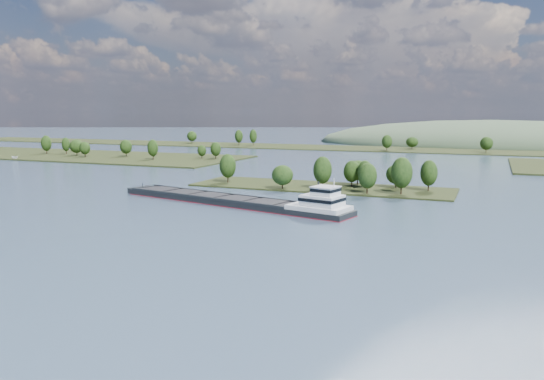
% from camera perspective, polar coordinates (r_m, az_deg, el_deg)
% --- Properties ---
extents(ground, '(1800.00, 1800.00, 0.00)m').
position_cam_1_polar(ground, '(149.75, -1.67, -2.78)').
color(ground, '#364C5E').
rests_on(ground, ground).
extents(tree_island, '(100.00, 31.23, 14.21)m').
position_cam_1_polar(tree_island, '(201.89, 6.76, 1.16)').
color(tree_island, black).
rests_on(tree_island, ground).
extents(left_bank, '(300.00, 80.00, 15.30)m').
position_cam_1_polar(left_bank, '(399.04, -23.93, 3.64)').
color(left_bank, black).
rests_on(left_bank, ground).
extents(back_shoreline, '(900.00, 60.00, 14.94)m').
position_cam_1_polar(back_shoreline, '(417.82, 15.49, 4.22)').
color(back_shoreline, black).
rests_on(back_shoreline, ground).
extents(hill_west, '(320.00, 160.00, 44.00)m').
position_cam_1_polar(hill_west, '(514.74, 22.57, 4.54)').
color(hill_west, '#3D5137').
rests_on(hill_west, ground).
extents(cargo_barge, '(86.28, 29.26, 11.65)m').
position_cam_1_polar(cargo_barge, '(165.56, -3.11, -1.19)').
color(cargo_barge, black).
rests_on(cargo_barge, ground).
extents(motorboat, '(6.39, 3.66, 2.33)m').
position_cam_1_polar(motorboat, '(361.11, -25.92, 3.14)').
color(motorboat, silver).
rests_on(motorboat, ground).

